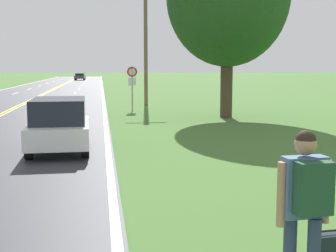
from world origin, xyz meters
TOP-DOWN VIEW (x-y plane):
  - hitchhiker_person at (7.30, 2.79)m, footprint 0.62×0.44m
  - traffic_sign at (6.95, 24.84)m, footprint 0.60×0.10m
  - utility_pole_midground at (8.07, 28.38)m, footprint 1.80×0.24m
  - car_white_hatchback_nearest at (3.94, 12.13)m, footprint 1.79×3.51m
  - car_dark_grey_sedan_mid_near at (1.39, 87.31)m, footprint 1.98×4.07m

SIDE VIEW (x-z plane):
  - car_dark_grey_sedan_mid_near at x=1.39m, z-range 0.05..1.33m
  - car_white_hatchback_nearest at x=3.94m, z-range 0.04..1.61m
  - hitchhiker_person at x=7.30m, z-range 0.20..2.03m
  - traffic_sign at x=6.95m, z-range 0.64..3.14m
  - utility_pole_midground at x=8.07m, z-range 0.16..9.06m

